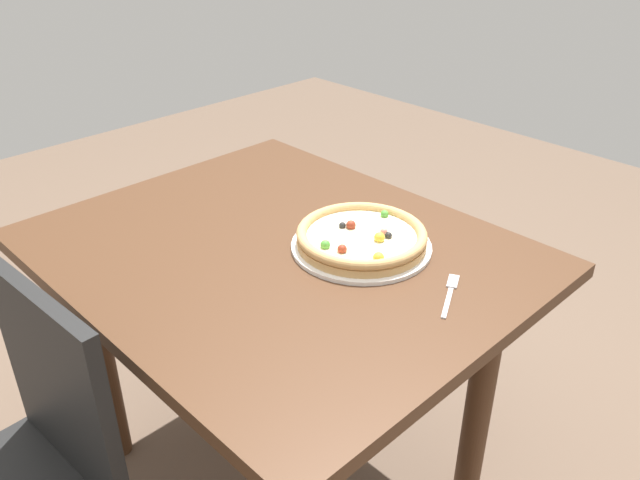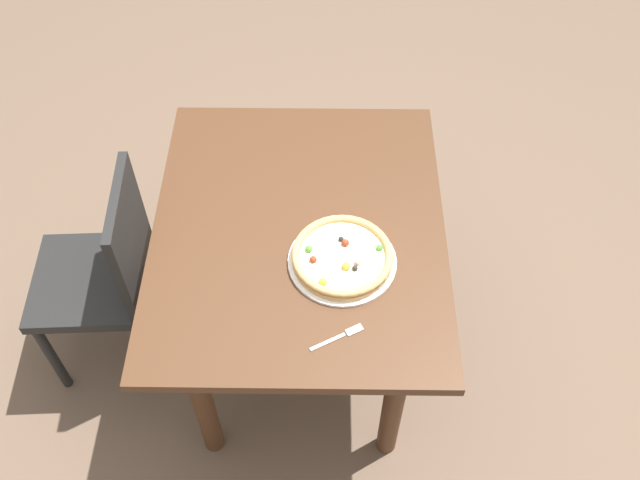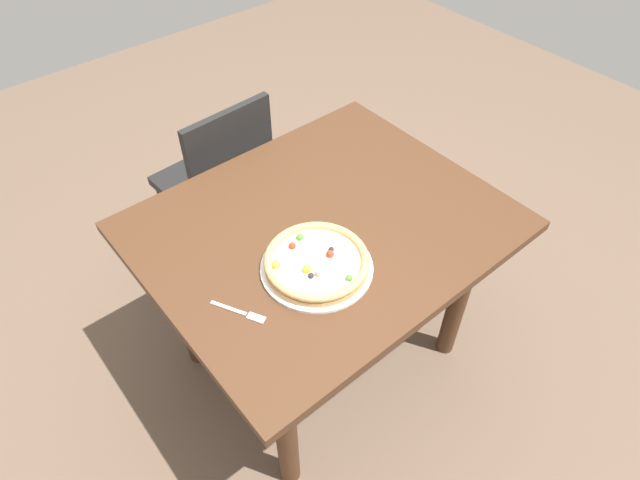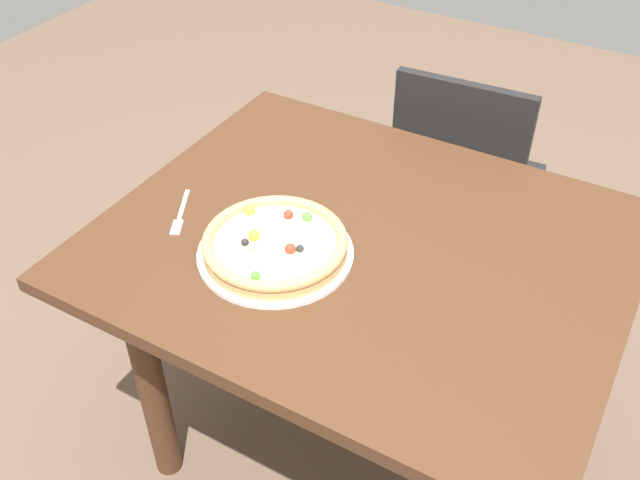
{
  "view_description": "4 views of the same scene",
  "coord_description": "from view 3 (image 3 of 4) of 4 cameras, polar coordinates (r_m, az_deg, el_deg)",
  "views": [
    {
      "loc": [
        1.02,
        -0.86,
        1.52
      ],
      "look_at": [
        0.07,
        0.07,
        0.77
      ],
      "focal_mm": 36.37,
      "sensor_mm": 36.0,
      "label": 1
    },
    {
      "loc": [
        1.4,
        0.08,
        2.46
      ],
      "look_at": [
        0.07,
        0.07,
        0.77
      ],
      "focal_mm": 39.13,
      "sensor_mm": 36.0,
      "label": 2
    },
    {
      "loc": [
        0.79,
        0.94,
        1.95
      ],
      "look_at": [
        0.07,
        0.07,
        0.77
      ],
      "focal_mm": 30.28,
      "sensor_mm": 36.0,
      "label": 3
    },
    {
      "loc": [
        -0.51,
        1.08,
        1.74
      ],
      "look_at": [
        0.07,
        0.07,
        0.77
      ],
      "focal_mm": 40.17,
      "sensor_mm": 36.0,
      "label": 4
    }
  ],
  "objects": [
    {
      "name": "fork",
      "position": [
        1.49,
        -8.21,
        -7.64
      ],
      "size": [
        0.09,
        0.15,
        0.0
      ],
      "rotation": [
        0.0,
        0.0,
        2.06
      ],
      "color": "silver",
      "rests_on": "dining_table"
    },
    {
      "name": "chair_near",
      "position": [
        2.32,
        -10.5,
        6.1
      ],
      "size": [
        0.42,
        0.42,
        0.88
      ],
      "rotation": [
        0.0,
        0.0,
        3.19
      ],
      "color": "black",
      "rests_on": "ground"
    },
    {
      "name": "plate",
      "position": [
        1.58,
        -0.35,
        -2.91
      ],
      "size": [
        0.33,
        0.33,
        0.01
      ],
      "primitive_type": "cylinder",
      "color": "white",
      "rests_on": "dining_table"
    },
    {
      "name": "pizza",
      "position": [
        1.56,
        -0.38,
        -2.3
      ],
      "size": [
        0.31,
        0.31,
        0.04
      ],
      "color": "tan",
      "rests_on": "plate"
    },
    {
      "name": "dining_table",
      "position": [
        1.8,
        0.31,
        -0.94
      ],
      "size": [
        1.12,
        0.92,
        0.75
      ],
      "color": "#472B19",
      "rests_on": "ground"
    },
    {
      "name": "ground_plane",
      "position": [
        2.3,
        0.25,
        -11.65
      ],
      "size": [
        6.0,
        6.0,
        0.0
      ],
      "primitive_type": "plane",
      "color": "brown"
    }
  ]
}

